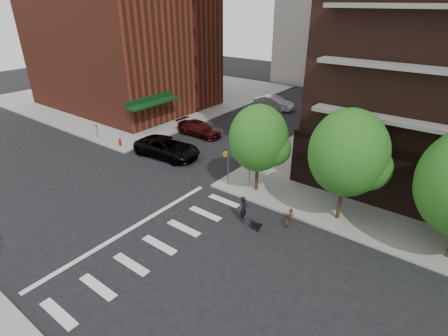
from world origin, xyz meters
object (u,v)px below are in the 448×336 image
parked_car_black (167,147)px  dog_walker (244,209)px  scooter (290,215)px  parked_car_maroon (199,129)px  fire_hydrant (120,142)px  parked_car_silver (274,103)px

parked_car_black → dog_walker: dog_walker is taller
scooter → parked_car_maroon: bearing=135.1°
parked_car_black → dog_walker: (10.90, -4.16, 0.02)m
fire_hydrant → scooter: bearing=-4.1°
parked_car_black → parked_car_maroon: size_ratio=1.23×
fire_hydrant → parked_car_silver: size_ratio=0.15×
parked_car_black → scooter: size_ratio=3.50×
fire_hydrant → parked_car_black: 5.15m
fire_hydrant → parked_car_silver: bearing=75.7°
parked_car_maroon → scooter: parked_car_maroon is taller
fire_hydrant → parked_car_maroon: size_ratio=0.15×
fire_hydrant → parked_car_black: bearing=13.5°
parked_car_black → parked_car_maroon: bearing=7.0°
fire_hydrant → parked_car_silver: parked_car_silver is taller
scooter → dog_walker: dog_walker is taller
scooter → dog_walker: 2.88m
scooter → fire_hydrant: bearing=160.5°
parked_car_black → fire_hydrant: bearing=98.1°
parked_car_maroon → dog_walker: 15.64m
parked_car_maroon → scooter: (14.47, -8.17, -0.26)m
parked_car_silver → dog_walker: (10.90, -22.57, 0.04)m
fire_hydrant → dog_walker: bearing=-10.6°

